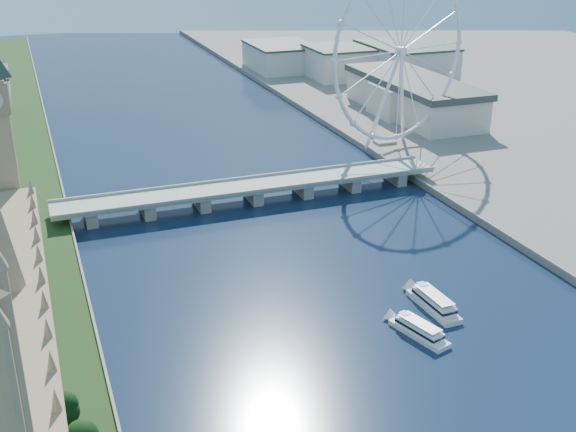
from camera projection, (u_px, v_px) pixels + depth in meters
parliament_range at (14, 326)px, 248.32m from camera, size 24.00×200.00×70.00m
westminster_bridge at (253, 190)px, 406.55m from camera, size 220.00×22.00×9.50m
london_eye at (401, 52)px, 469.43m from camera, size 113.60×39.12×124.30m
county_hall at (412, 118)px, 577.88m from camera, size 54.00×144.00×35.00m
city_skyline at (205, 77)px, 640.35m from camera, size 505.00×280.00×32.00m
tour_boat_near at (419, 336)px, 276.95m from camera, size 15.36×30.37×6.50m
tour_boat_far at (433, 309)px, 296.05m from camera, size 9.82×33.19×7.29m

